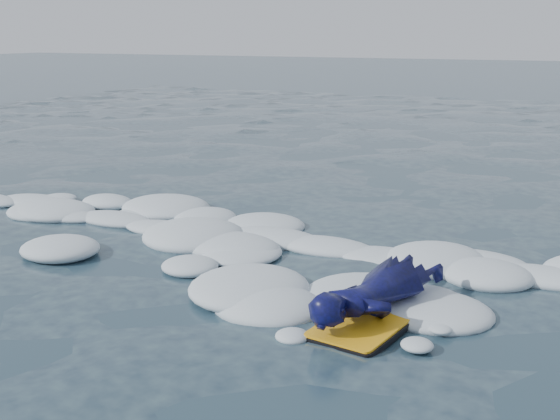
{
  "coord_description": "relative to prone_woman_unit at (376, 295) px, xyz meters",
  "views": [
    {
      "loc": [
        4.28,
        -5.54,
        2.39
      ],
      "look_at": [
        0.82,
        1.6,
        0.37
      ],
      "focal_mm": 45.0,
      "sensor_mm": 36.0,
      "label": 1
    }
  ],
  "objects": [
    {
      "name": "ground",
      "position": [
        -2.58,
        0.17,
        -0.22
      ],
      "size": [
        120.0,
        120.0,
        0.0
      ],
      "primitive_type": "plane",
      "color": "#19343E",
      "rests_on": "ground"
    },
    {
      "name": "foam_band",
      "position": [
        -2.58,
        1.2,
        -0.22
      ],
      "size": [
        12.0,
        3.1,
        0.3
      ],
      "primitive_type": null,
      "color": "white",
      "rests_on": "ground"
    },
    {
      "name": "prone_woman_unit",
      "position": [
        0.0,
        0.0,
        0.0
      ],
      "size": [
        1.01,
        1.77,
        0.44
      ],
      "rotation": [
        0.0,
        0.0,
        1.42
      ],
      "color": "black",
      "rests_on": "ground"
    }
  ]
}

